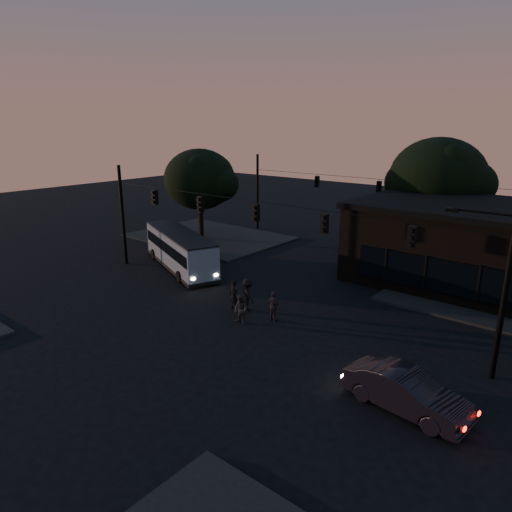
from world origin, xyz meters
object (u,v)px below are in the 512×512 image
Objects in this scene: bus at (180,248)px; pedestrian_d at (248,295)px; building at (477,245)px; pedestrian_a at (234,294)px; pedestrian_b at (240,310)px; car at (406,391)px; pedestrian_c at (274,306)px.

bus is 5.18× the size of pedestrian_d.
building is 16.51m from pedestrian_a.
pedestrian_b is (1.64, -1.27, -0.09)m from pedestrian_a.
pedestrian_d is (-10.79, 3.50, 0.18)m from car.
car is 2.96× the size of pedestrian_b.
pedestrian_a reaches higher than car.
car is 2.65× the size of pedestrian_a.
pedestrian_a is 1.05× the size of pedestrian_c.
building reaches higher than pedestrian_d.
pedestrian_d reaches higher than car.
car is (19.82, -6.35, -0.77)m from bus.
pedestrian_c is (-6.71, -13.25, -1.86)m from building.
pedestrian_c is at bearing -116.85° from building.
pedestrian_b reaches higher than car.
building reaches higher than pedestrian_b.
pedestrian_b is 0.83× the size of pedestrian_d.
pedestrian_c is at bearing -162.55° from pedestrian_d.
pedestrian_a is (-9.53, -13.36, -1.82)m from building.
building is at bearing 67.50° from pedestrian_b.
bus is 20.83m from car.
pedestrian_b is at bearing -1.76° from bus.
bus is 8.90m from pedestrian_a.
building is 8.64× the size of pedestrian_a.
bus is 5.58× the size of pedestrian_a.
pedestrian_d is at bearing 33.85° from pedestrian_a.
bus is at bearing -5.88° from pedestrian_c.
car is at bearing -4.85° from pedestrian_b.
pedestrian_d is at bearing 5.04° from bus.
bus is 2.10× the size of car.
pedestrian_c is (2.82, 0.12, -0.04)m from pedestrian_a.
bus is at bearing 167.35° from pedestrian_a.
pedestrian_c is (-8.73, 3.26, 0.07)m from car.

